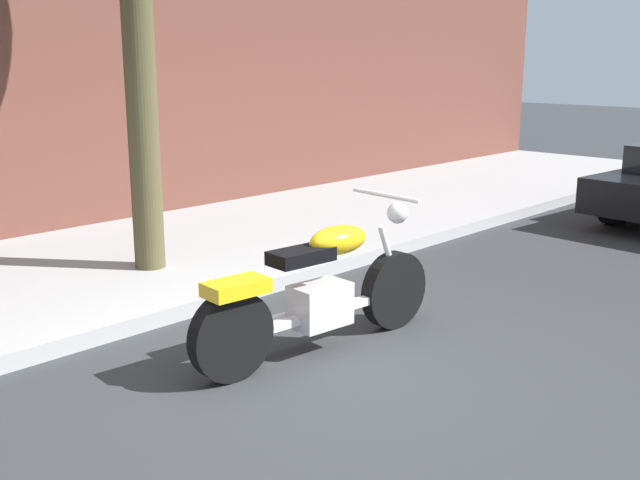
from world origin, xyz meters
TOP-DOWN VIEW (x-y plane):
  - ground_plane at (0.00, 0.00)m, footprint 60.00×60.00m
  - sidewalk at (0.00, 3.48)m, footprint 23.36×3.38m
  - motorcycle at (0.38, 0.49)m, footprint 2.24×0.70m

SIDE VIEW (x-z plane):
  - ground_plane at x=0.00m, z-range 0.00..0.00m
  - sidewalk at x=0.00m, z-range 0.00..0.14m
  - motorcycle at x=0.38m, z-range -0.11..1.03m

